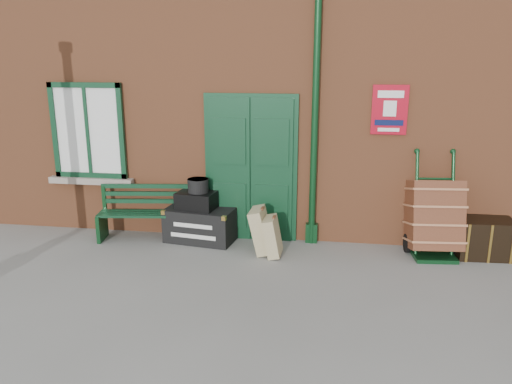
% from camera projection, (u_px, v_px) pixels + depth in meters
% --- Properties ---
extents(ground, '(80.00, 80.00, 0.00)m').
position_uv_depth(ground, '(256.00, 279.00, 6.46)').
color(ground, gray).
rests_on(ground, ground).
extents(station_building, '(10.30, 4.30, 4.36)m').
position_uv_depth(station_building, '(284.00, 91.00, 9.22)').
color(station_building, '#9D5632').
rests_on(station_building, ground).
extents(bench, '(1.47, 0.63, 0.88)m').
position_uv_depth(bench, '(146.00, 211.00, 7.80)').
color(bench, '#0E351E').
rests_on(bench, ground).
extents(houdini_trunk, '(1.11, 0.72, 0.52)m').
position_uv_depth(houdini_trunk, '(201.00, 225.00, 7.74)').
color(houdini_trunk, black).
rests_on(houdini_trunk, ground).
extents(strongbox, '(0.63, 0.50, 0.26)m').
position_uv_depth(strongbox, '(197.00, 200.00, 7.65)').
color(strongbox, black).
rests_on(strongbox, houdini_trunk).
extents(hatbox, '(0.35, 0.35, 0.21)m').
position_uv_depth(hatbox, '(198.00, 186.00, 7.58)').
color(hatbox, black).
rests_on(hatbox, strongbox).
extents(suitcase_back, '(0.34, 0.47, 0.67)m').
position_uv_depth(suitcase_back, '(261.00, 230.00, 7.26)').
color(suitcase_back, tan).
rests_on(suitcase_back, ground).
extents(suitcase_front, '(0.28, 0.42, 0.58)m').
position_uv_depth(suitcase_front, '(272.00, 236.00, 7.15)').
color(suitcase_front, tan).
rests_on(suitcase_front, ground).
extents(porter_trolley, '(0.78, 0.84, 1.48)m').
position_uv_depth(porter_trolley, '(434.00, 216.00, 7.12)').
color(porter_trolley, '#0D3518').
rests_on(porter_trolley, ground).
extents(dark_trunk, '(0.79, 0.54, 0.56)m').
position_uv_depth(dark_trunk, '(484.00, 238.00, 7.12)').
color(dark_trunk, black).
rests_on(dark_trunk, ground).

